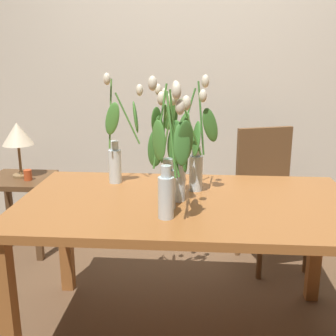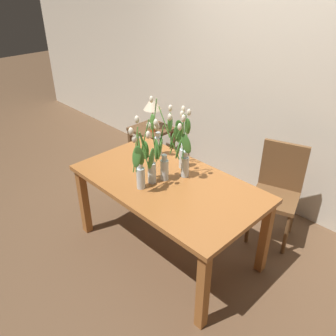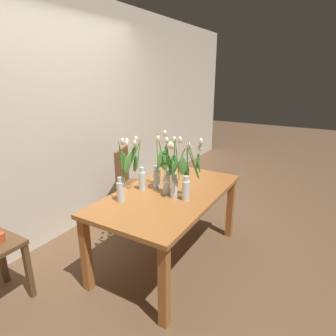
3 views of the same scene
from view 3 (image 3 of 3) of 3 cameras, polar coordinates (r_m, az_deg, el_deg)
name	(u,v)px [view 3 (image 3 of 3)]	position (r m, az deg, el deg)	size (l,w,h in m)	color
ground_plane	(169,258)	(3.13, 0.14, -17.42)	(18.00, 18.00, 0.00)	brown
room_wall_rear	(62,118)	(3.49, -20.29, 9.32)	(9.00, 0.10, 2.70)	beige
dining_table	(169,201)	(2.80, 0.15, -6.55)	(1.60, 0.90, 0.74)	#A3602D
tulip_vase_0	(175,179)	(2.58, 1.41, -2.11)	(0.15, 0.24, 0.59)	silver
tulip_vase_1	(159,170)	(2.79, -1.85, -0.40)	(0.24, 0.17, 0.58)	silver
tulip_vase_2	(187,176)	(2.53, 3.87, -1.58)	(0.21, 0.27, 0.57)	silver
tulip_vase_3	(138,170)	(2.75, -5.92, -0.37)	(0.17, 0.15, 0.53)	silver
tulip_vase_4	(168,174)	(2.66, -0.05, -1.12)	(0.19, 0.24, 0.52)	silver
tulip_vase_5	(122,180)	(2.54, -9.10, -2.47)	(0.20, 0.20, 0.58)	silver
dining_chair	(130,180)	(3.72, -7.53, -2.35)	(0.51, 0.51, 0.93)	brown
pillar_candle	(1,237)	(2.69, -30.25, -11.84)	(0.06, 0.06, 0.07)	#CC4C23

